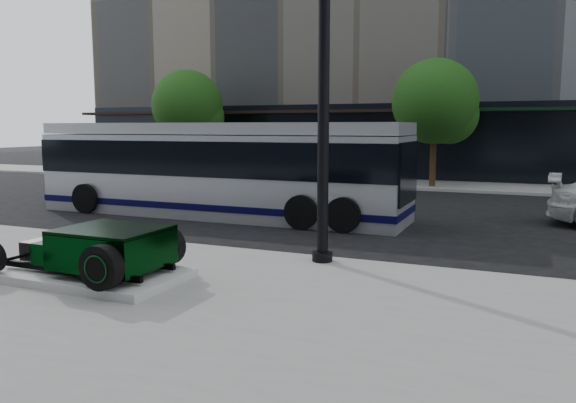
% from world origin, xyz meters
% --- Properties ---
extents(ground, '(120.00, 120.00, 0.00)m').
position_xyz_m(ground, '(0.00, 0.00, 0.00)').
color(ground, black).
rests_on(ground, ground).
extents(sidewalk_far, '(70.00, 4.00, 0.12)m').
position_xyz_m(sidewalk_far, '(0.00, 14.00, 0.06)').
color(sidewalk_far, gray).
rests_on(sidewalk_far, ground).
extents(street_trees, '(29.80, 3.80, 5.70)m').
position_xyz_m(street_trees, '(1.15, 13.07, 3.77)').
color(street_trees, black).
rests_on(street_trees, sidewalk_far).
extents(display_plinth, '(3.40, 1.80, 0.15)m').
position_xyz_m(display_plinth, '(-2.13, -5.31, 0.20)').
color(display_plinth, silver).
rests_on(display_plinth, sidewalk_near).
extents(hot_rod, '(3.22, 2.00, 0.81)m').
position_xyz_m(hot_rod, '(-1.80, -5.31, 0.70)').
color(hot_rod, black).
rests_on(hot_rod, display_plinth).
extents(lamppost, '(0.41, 0.41, 7.48)m').
position_xyz_m(lamppost, '(1.25, -2.44, 3.58)').
color(lamppost, black).
rests_on(lamppost, sidewalk_near).
extents(transit_bus, '(12.12, 2.88, 2.92)m').
position_xyz_m(transit_bus, '(-4.06, 2.55, 1.49)').
color(transit_bus, '#B8BCC2').
rests_on(transit_bus, ground).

